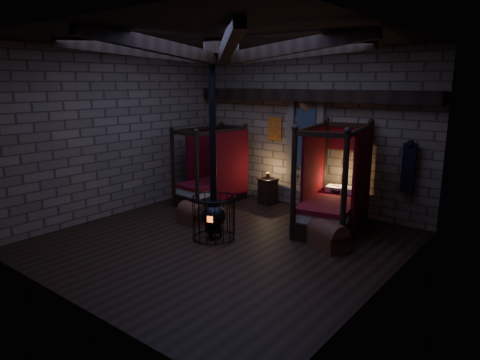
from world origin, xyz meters
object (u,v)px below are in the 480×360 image
Objects in this scene: bed_left at (213,184)px; stove at (214,213)px; trunk_left at (192,214)px; trunk_right at (328,236)px; bed_right at (333,204)px.

stove is at bearing -44.34° from bed_left.
bed_left is 2.78× the size of trunk_left.
trunk_right is at bearing 2.92° from stove.
trunk_right is at bearing -12.03° from bed_left.
bed_left is at bearing 170.62° from bed_right.
trunk_left is 0.80× the size of trunk_right.
stove is (1.12, -0.46, 0.37)m from trunk_left.
bed_right is 2.60× the size of trunk_right.
bed_right is (3.77, 0.04, 0.07)m from bed_left.
bed_left reaches higher than trunk_left.
bed_left is at bearing 110.09° from stove.
stove reaches higher than trunk_left.
bed_left is at bearing 126.84° from trunk_left.
trunk_left is (0.91, -1.76, -0.30)m from bed_left.
bed_left reaches higher than trunk_right.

